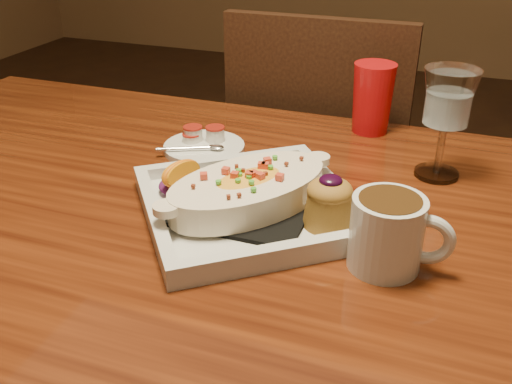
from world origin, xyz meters
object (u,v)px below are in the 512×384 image
(plate, at_px, (254,197))
(coffee_mug, at_px, (389,231))
(table, at_px, (222,277))
(saucer, at_px, (203,145))
(chair_far, at_px, (322,181))
(red_tumbler, at_px, (373,98))
(goblet, at_px, (448,104))

(plate, relative_size, coffee_mug, 3.20)
(table, relative_size, coffee_mug, 12.15)
(table, distance_m, saucer, 0.27)
(chair_far, distance_m, saucer, 0.50)
(table, height_order, red_tumbler, red_tumbler)
(chair_far, bearing_deg, table, 90.00)
(red_tumbler, bearing_deg, goblet, -48.61)
(table, relative_size, goblet, 8.63)
(plate, height_order, saucer, plate)
(goblet, bearing_deg, red_tumbler, 131.39)
(chair_far, height_order, goblet, chair_far)
(table, relative_size, chair_far, 1.61)
(plate, height_order, red_tumbler, red_tumbler)
(chair_far, height_order, saucer, chair_far)
(plate, xyz_separation_m, goblet, (0.23, 0.22, 0.09))
(coffee_mug, distance_m, saucer, 0.43)
(table, bearing_deg, saucer, 120.27)
(chair_far, bearing_deg, goblet, 125.09)
(plate, distance_m, coffee_mug, 0.20)
(chair_far, relative_size, saucer, 6.58)
(goblet, height_order, saucer, goblet)
(chair_far, distance_m, coffee_mug, 0.76)
(plate, bearing_deg, saucer, 93.87)
(table, distance_m, plate, 0.14)
(chair_far, distance_m, plate, 0.66)
(plate, bearing_deg, chair_far, 55.85)
(chair_far, xyz_separation_m, red_tumbler, (0.14, -0.23, 0.31))
(saucer, xyz_separation_m, red_tumbler, (0.26, 0.19, 0.05))
(coffee_mug, bearing_deg, chair_far, 106.31)
(coffee_mug, bearing_deg, table, 169.78)
(chair_far, relative_size, goblet, 5.35)
(coffee_mug, height_order, saucer, coffee_mug)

